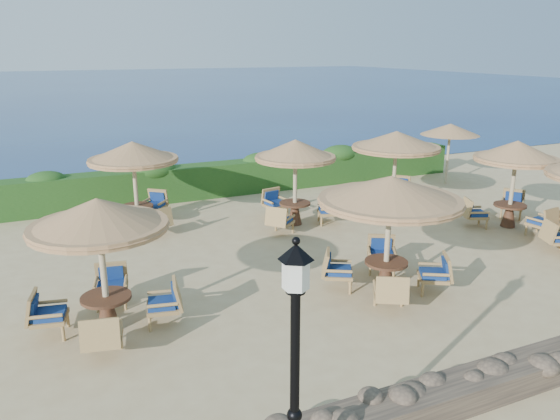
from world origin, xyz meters
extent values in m
plane|color=tan|center=(0.00, 0.00, 0.00)|extent=(120.00, 120.00, 0.00)
plane|color=navy|center=(0.00, 70.00, 0.00)|extent=(160.00, 160.00, 0.00)
cube|color=#1A4014|center=(0.00, 7.20, 0.60)|extent=(18.00, 0.90, 1.20)
cube|color=brown|center=(0.00, -6.20, 0.22)|extent=(15.00, 0.65, 0.44)
cylinder|color=black|center=(-4.80, -6.80, 1.55)|extent=(0.11, 0.11, 2.40)
cylinder|color=silver|center=(-4.80, -6.80, 2.98)|extent=(0.30, 0.30, 0.36)
cone|color=black|center=(-4.80, -6.80, 3.22)|extent=(0.40, 0.40, 0.18)
cylinder|color=tan|center=(7.80, 5.20, 1.10)|extent=(0.10, 0.10, 2.20)
cone|color=olive|center=(7.80, 5.20, 2.18)|extent=(2.30, 2.30, 0.45)
cylinder|color=tan|center=(-6.28, -1.56, 1.20)|extent=(0.12, 0.12, 2.40)
cone|color=olive|center=(-6.28, -1.56, 2.38)|extent=(2.58, 2.58, 0.55)
cylinder|color=olive|center=(-6.28, -1.56, 2.10)|extent=(2.53, 2.53, 0.14)
cylinder|color=#4F2E1C|center=(-6.28, -1.56, 0.68)|extent=(0.96, 0.96, 0.06)
cone|color=#4F2E1C|center=(-6.28, -1.56, 0.33)|extent=(0.44, 0.44, 0.64)
cylinder|color=tan|center=(-0.34, -2.28, 1.20)|extent=(0.12, 0.12, 2.40)
cone|color=olive|center=(-0.34, -2.28, 2.38)|extent=(3.16, 3.16, 0.55)
cylinder|color=olive|center=(-0.34, -2.28, 2.10)|extent=(3.09, 3.09, 0.14)
cylinder|color=#4F2E1C|center=(-0.34, -2.28, 0.68)|extent=(0.96, 0.96, 0.06)
cone|color=#4F2E1C|center=(-0.34, -2.28, 0.33)|extent=(0.44, 0.44, 0.64)
cylinder|color=tan|center=(-4.60, 4.52, 1.20)|extent=(0.12, 0.12, 2.40)
cone|color=olive|center=(-4.60, 4.52, 2.38)|extent=(2.65, 2.65, 0.55)
cylinder|color=olive|center=(-4.60, 4.52, 2.10)|extent=(2.59, 2.59, 0.14)
cylinder|color=#4F2E1C|center=(-4.60, 4.52, 0.68)|extent=(0.96, 0.96, 0.06)
cone|color=#4F2E1C|center=(-4.60, 4.52, 0.33)|extent=(0.44, 0.44, 0.64)
cylinder|color=tan|center=(-0.11, 2.87, 1.20)|extent=(0.12, 0.12, 2.40)
cone|color=olive|center=(-0.11, 2.87, 2.38)|extent=(2.46, 2.46, 0.55)
cylinder|color=olive|center=(-0.11, 2.87, 2.10)|extent=(2.41, 2.41, 0.14)
cylinder|color=#4F2E1C|center=(-0.11, 2.87, 0.68)|extent=(0.96, 0.96, 0.06)
cone|color=#4F2E1C|center=(-0.11, 2.87, 0.33)|extent=(0.44, 0.44, 0.64)
cylinder|color=tan|center=(3.65, 3.03, 1.20)|extent=(0.12, 0.12, 2.40)
cone|color=olive|center=(3.65, 3.03, 2.38)|extent=(2.93, 2.93, 0.55)
cylinder|color=olive|center=(3.65, 3.03, 2.10)|extent=(2.87, 2.87, 0.14)
cylinder|color=#4F2E1C|center=(3.65, 3.03, 0.68)|extent=(0.96, 0.96, 0.06)
cone|color=#4F2E1C|center=(3.65, 3.03, 0.33)|extent=(0.44, 0.44, 0.64)
cylinder|color=tan|center=(5.76, -0.01, 1.20)|extent=(0.12, 0.12, 2.40)
cone|color=olive|center=(5.76, -0.01, 2.38)|extent=(2.45, 2.45, 0.55)
cylinder|color=olive|center=(5.76, -0.01, 2.10)|extent=(2.40, 2.40, 0.14)
cylinder|color=#4F2E1C|center=(5.76, -0.01, 0.68)|extent=(0.96, 0.96, 0.06)
cone|color=#4F2E1C|center=(5.76, -0.01, 0.33)|extent=(0.44, 0.44, 0.64)
camera|label=1|loc=(-7.16, -11.62, 5.28)|focal=35.00mm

